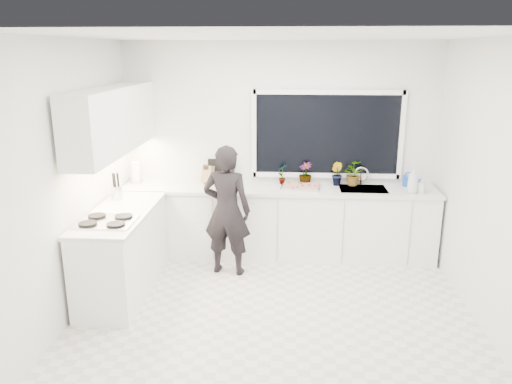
{
  "coord_description": "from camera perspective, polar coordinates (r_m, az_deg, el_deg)",
  "views": [
    {
      "loc": [
        0.12,
        -4.6,
        2.57
      ],
      "look_at": [
        -0.21,
        0.4,
        1.15
      ],
      "focal_mm": 35.0,
      "sensor_mm": 36.0,
      "label": 1
    }
  ],
  "objects": [
    {
      "name": "stovetop",
      "position": [
        5.21,
        -16.75,
        -3.18
      ],
      "size": [
        0.56,
        0.48,
        0.03
      ],
      "primitive_type": "cube",
      "color": "black",
      "rests_on": "countertop_left"
    },
    {
      "name": "picture_frame_small",
      "position": [
        6.54,
        -4.43,
        2.5
      ],
      "size": [
        0.25,
        0.03,
        0.3
      ],
      "primitive_type": "cube",
      "rotation": [
        0.0,
        0.0,
        0.06
      ],
      "color": "black",
      "rests_on": "countertop_back"
    },
    {
      "name": "soap_bottles",
      "position": [
        6.28,
        17.71,
        1.22
      ],
      "size": [
        0.25,
        0.16,
        0.33
      ],
      "color": "#D8BF66",
      "rests_on": "countertop_back"
    },
    {
      "name": "floor",
      "position": [
        5.28,
        2.09,
        -13.46
      ],
      "size": [
        4.0,
        3.5,
        0.02
      ],
      "primitive_type": "cube",
      "color": "beige",
      "rests_on": "ground"
    },
    {
      "name": "watering_can",
      "position": [
        6.59,
        17.0,
        1.19
      ],
      "size": [
        0.15,
        0.15,
        0.13
      ],
      "primitive_type": "cylinder",
      "rotation": [
        0.0,
        0.0,
        -0.06
      ],
      "color": "blue",
      "rests_on": "countertop_back"
    },
    {
      "name": "pizza_tray",
      "position": [
        6.24,
        5.14,
        0.57
      ],
      "size": [
        0.51,
        0.4,
        0.03
      ],
      "primitive_type": "cube",
      "rotation": [
        0.0,
        0.0,
        -0.11
      ],
      "color": "silver",
      "rests_on": "countertop_back"
    },
    {
      "name": "countertop_left",
      "position": [
        5.53,
        -15.29,
        -2.36
      ],
      "size": [
        0.62,
        1.6,
        0.04
      ],
      "primitive_type": "cube",
      "color": "silver",
      "rests_on": "base_cabinets_left"
    },
    {
      "name": "pizza",
      "position": [
        6.24,
        5.14,
        0.72
      ],
      "size": [
        0.47,
        0.36,
        0.01
      ],
      "primitive_type": "cube",
      "rotation": [
        0.0,
        0.0,
        -0.11
      ],
      "color": "red",
      "rests_on": "pizza_tray"
    },
    {
      "name": "wall_left",
      "position": [
        5.22,
        -20.4,
        1.28
      ],
      "size": [
        0.02,
        3.5,
        2.7
      ],
      "primitive_type": "cube",
      "color": "white",
      "rests_on": "ground"
    },
    {
      "name": "countertop_back",
      "position": [
        6.27,
        2.59,
        0.36
      ],
      "size": [
        3.94,
        0.62,
        0.04
      ],
      "primitive_type": "cube",
      "color": "silver",
      "rests_on": "base_cabinets_back"
    },
    {
      "name": "herb_plants",
      "position": [
        6.42,
        8.71,
        2.07
      ],
      "size": [
        1.13,
        0.35,
        0.3
      ],
      "color": "#26662D",
      "rests_on": "countertop_back"
    },
    {
      "name": "base_cabinets_left",
      "position": [
        5.68,
        -14.95,
        -6.77
      ],
      "size": [
        0.58,
        1.6,
        0.88
      ],
      "primitive_type": "cube",
      "color": "white",
      "rests_on": "floor"
    },
    {
      "name": "picture_frame_large",
      "position": [
        6.52,
        -3.42,
        2.4
      ],
      "size": [
        0.22,
        0.06,
        0.28
      ],
      "primitive_type": "cube",
      "rotation": [
        0.0,
        0.0,
        -0.18
      ],
      "color": "black",
      "rests_on": "countertop_back"
    },
    {
      "name": "upper_cabinets",
      "position": [
        5.68,
        -16.01,
        7.93
      ],
      "size": [
        0.34,
        2.1,
        0.7
      ],
      "primitive_type": "cube",
      "color": "white",
      "rests_on": "wall_left"
    },
    {
      "name": "base_cabinets_back",
      "position": [
        6.42,
        2.54,
        -3.58
      ],
      "size": [
        3.92,
        0.58,
        0.88
      ],
      "primitive_type": "cube",
      "color": "white",
      "rests_on": "floor"
    },
    {
      "name": "faucet",
      "position": [
        6.51,
        11.94,
        1.78
      ],
      "size": [
        0.03,
        0.03,
        0.22
      ],
      "primitive_type": "cylinder",
      "color": "silver",
      "rests_on": "countertop_back"
    },
    {
      "name": "wall_right",
      "position": [
        5.12,
        25.34,
        0.48
      ],
      "size": [
        0.02,
        3.5,
        2.7
      ],
      "primitive_type": "cube",
      "color": "white",
      "rests_on": "ground"
    },
    {
      "name": "sink",
      "position": [
        6.36,
        12.1,
        -0.06
      ],
      "size": [
        0.58,
        0.42,
        0.14
      ],
      "primitive_type": "cube",
      "color": "silver",
      "rests_on": "countertop_back"
    },
    {
      "name": "paper_towel_roll",
      "position": [
        6.64,
        -13.56,
        2.13
      ],
      "size": [
        0.11,
        0.11,
        0.26
      ],
      "primitive_type": "cylinder",
      "rotation": [
        0.0,
        0.0,
        -0.01
      ],
      "color": "white",
      "rests_on": "countertop_back"
    },
    {
      "name": "person",
      "position": [
        5.83,
        -3.35,
        -2.13
      ],
      "size": [
        0.62,
        0.45,
        1.55
      ],
      "primitive_type": "imported",
      "rotation": [
        0.0,
        0.0,
        2.99
      ],
      "color": "black",
      "rests_on": "floor"
    },
    {
      "name": "wall_back",
      "position": [
        6.48,
        2.71,
        4.95
      ],
      "size": [
        4.0,
        0.02,
        2.7
      ],
      "primitive_type": "cube",
      "color": "white",
      "rests_on": "ground"
    },
    {
      "name": "utensil_crock",
      "position": [
        5.96,
        -15.62,
        -0.05
      ],
      "size": [
        0.14,
        0.14,
        0.16
      ],
      "primitive_type": "cylinder",
      "rotation": [
        0.0,
        0.0,
        0.09
      ],
      "color": "#B9B9BE",
      "rests_on": "countertop_left"
    },
    {
      "name": "window",
      "position": [
        6.43,
        8.11,
        6.53
      ],
      "size": [
        1.8,
        0.02,
        1.0
      ],
      "primitive_type": "cube",
      "color": "black",
      "rests_on": "wall_back"
    },
    {
      "name": "knife_block",
      "position": [
        6.47,
        -5.53,
        1.96
      ],
      "size": [
        0.16,
        0.14,
        0.22
      ],
      "primitive_type": "cube",
      "rotation": [
        0.0,
        0.0,
        -0.33
      ],
      "color": "brown",
      "rests_on": "countertop_back"
    },
    {
      "name": "ceiling",
      "position": [
        4.61,
        2.44,
        17.54
      ],
      "size": [
        4.0,
        3.5,
        0.02
      ],
      "primitive_type": "cube",
      "color": "white",
      "rests_on": "wall_back"
    }
  ]
}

